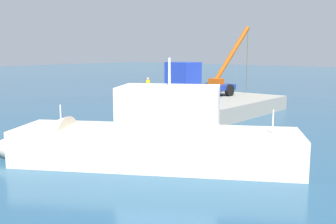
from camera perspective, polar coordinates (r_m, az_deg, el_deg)
ground at (r=27.50m, az=-2.04°, el=-1.56°), size 200.00×200.00×0.00m
dock at (r=32.77m, az=5.95°, el=1.12°), size 10.29×8.93×1.15m
crane_truck at (r=31.82m, az=3.92°, el=4.51°), size 7.95×3.42×5.88m
dock_worker at (r=31.83m, az=-2.90°, el=3.52°), size 0.34×0.34×1.68m
salvaged_car at (r=26.36m, az=0.01°, el=-0.51°), size 4.70×2.80×3.07m
moored_yacht at (r=17.78m, az=-7.27°, el=-4.93°), size 10.13×14.14×5.77m
piling_near at (r=29.63m, az=-4.38°, el=1.33°), size 0.31×0.31×2.19m
piling_mid at (r=26.65m, az=3.84°, el=-0.09°), size 0.38×0.38×1.67m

